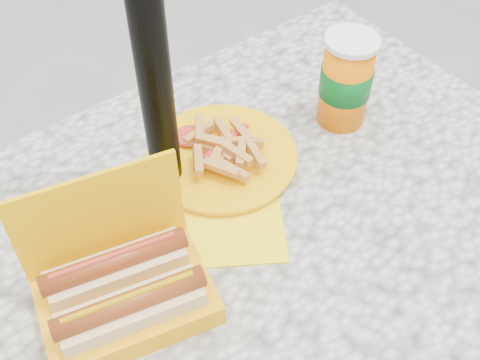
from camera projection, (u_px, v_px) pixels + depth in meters
picnic_table at (225, 281)px, 0.99m from camera, size 1.20×0.80×0.75m
hotdog_box at (124, 290)px, 0.81m from camera, size 0.26×0.21×0.19m
fries_plate at (221, 160)px, 1.01m from camera, size 0.34×0.36×0.05m
soda_cup at (346, 81)px, 1.03m from camera, size 0.09×0.09×0.17m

